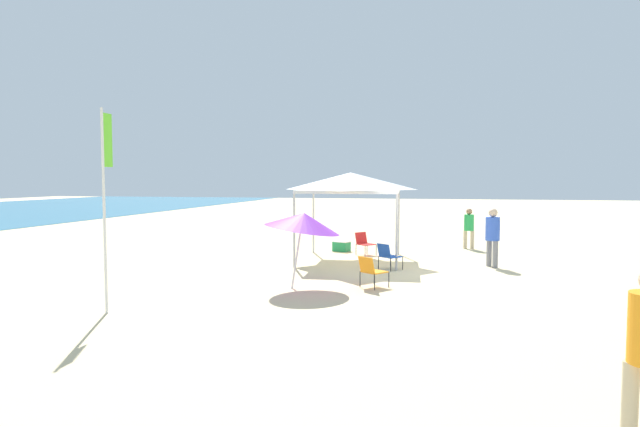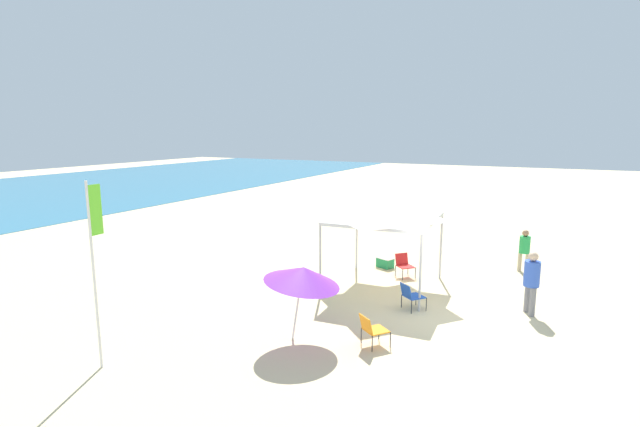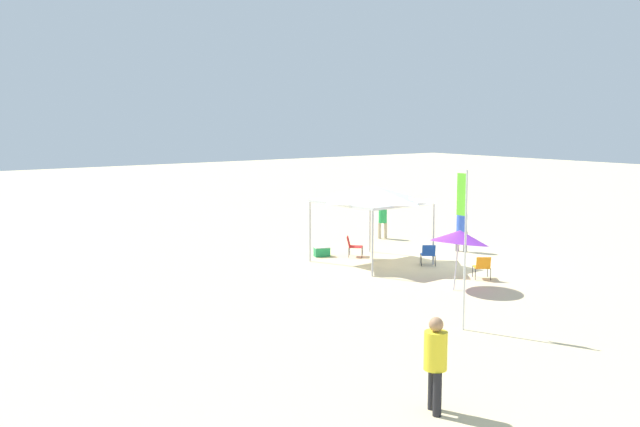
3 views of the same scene
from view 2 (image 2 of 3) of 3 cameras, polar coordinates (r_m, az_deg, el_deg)
name	(u,v)px [view 2 (image 2 of 3)]	position (r m, az deg, el deg)	size (l,w,h in m)	color
ground	(440,320)	(14.13, 14.22, -12.38)	(120.00, 120.00, 0.10)	beige
canopy_tent	(385,210)	(15.81, 7.86, 0.41)	(3.70, 3.43, 2.99)	#B7B7BC
beach_umbrella	(303,275)	(11.84, -2.08, -7.45)	(1.94, 1.96, 2.10)	silver
folding_chair_near_cooler	(404,264)	(17.54, 10.07, -5.97)	(0.80, 0.81, 0.82)	black
folding_chair_facing_ocean	(411,294)	(14.42, 10.88, -9.56)	(0.81, 0.80, 0.82)	black
folding_chair_right_of_tent	(372,328)	(12.00, 6.26, -13.55)	(0.81, 0.79, 0.82)	black
cooler_box	(385,262)	(18.60, 7.85, -5.85)	(0.62, 0.73, 0.40)	#1E8C4C
banner_flag	(95,258)	(11.40, -25.52, -4.87)	(0.36, 0.06, 4.22)	silver
person_beachcomber	(532,278)	(14.96, 24.14, -7.08)	(0.46, 0.44, 1.86)	slate
person_watching_sky	(525,247)	(19.26, 23.42, -3.77)	(0.38, 0.40, 1.61)	#C6B28C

